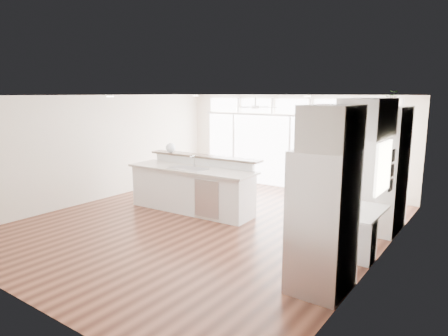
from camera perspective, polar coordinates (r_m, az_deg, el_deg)
The scene contains 24 objects.
floor at distance 8.65m, azimuth -2.54°, elevation -7.95°, with size 7.00×8.00×0.02m, color #452015.
ceiling at distance 8.20m, azimuth -2.70°, elevation 10.31°, with size 7.00×8.00×0.02m, color white.
wall_back at distance 11.69m, azimuth 9.59°, elevation 3.64°, with size 7.00×0.04×2.70m, color white.
wall_front at distance 5.79m, azimuth -27.89°, elevation -4.58°, with size 7.00×0.04×2.70m, color white.
wall_left at distance 10.81m, azimuth -17.40°, elevation 2.74°, with size 0.04×8.00×2.70m, color white.
wall_right at distance 6.78m, azimuth 21.38°, elevation -2.00°, with size 0.04×8.00×2.70m, color white.
glass_wall at distance 11.68m, azimuth 9.41°, elevation 2.16°, with size 5.80×0.06×2.08m, color white.
transom_row at distance 11.56m, azimuth 9.61°, elevation 8.69°, with size 5.90×0.06×0.40m, color white.
desk_window at distance 7.04m, azimuth 21.79°, elevation 0.08°, with size 0.04×0.85×0.85m, color white.
ceiling_fan at distance 10.79m, azimuth 4.52°, elevation 9.20°, with size 1.16×1.16×0.32m, color silver.
recessed_lights at distance 8.36m, azimuth -1.84°, elevation 10.18°, with size 3.40×3.00×0.02m, color white.
oven_cabinet at distance 8.59m, azimuth 22.20°, elevation -0.18°, with size 0.64×1.20×2.50m, color white.
desk_nook at distance 7.41m, azimuth 18.66°, elevation -8.58°, with size 0.72×1.30×0.76m, color white.
upper_cabinets at distance 7.02m, azimuth 19.93°, elevation 6.77°, with size 0.64×1.30×0.64m, color white.
refrigerator at distance 5.73m, azimuth 13.93°, elevation -7.44°, with size 0.76×0.90×2.00m, color silver.
fridge_cabinet at distance 5.45m, azimuth 15.13°, elevation 5.57°, with size 0.64×0.90×0.60m, color white.
framed_photos at distance 7.66m, azimuth 22.83°, elevation -0.33°, with size 0.06×0.22×0.80m, color black.
kitchen_island at distance 9.39m, azimuth -4.69°, elevation -2.39°, with size 3.19×1.20×1.27m, color white.
rug at distance 7.68m, azimuth 16.18°, elevation -10.69°, with size 1.01×0.73×0.01m, color #3C2113.
office_chair at distance 7.10m, azimuth 14.45°, elevation -8.05°, with size 0.53×0.49×1.03m, color black.
fishbowl at distance 10.15m, azimuth -7.64°, elevation 2.87°, with size 0.24×0.24×0.24m, color white.
monitor at distance 7.27m, azimuth 18.32°, elevation -4.29°, with size 0.07×0.44×0.36m, color black.
keyboard at distance 7.36m, azimuth 16.97°, elevation -5.43°, with size 0.12×0.32×0.02m, color white.
potted_plant at distance 8.46m, azimuth 22.86°, elevation 8.94°, with size 0.27×0.30×0.23m, color #315825.
Camera 1 is at (5.06, -6.45, 2.75)m, focal length 32.00 mm.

